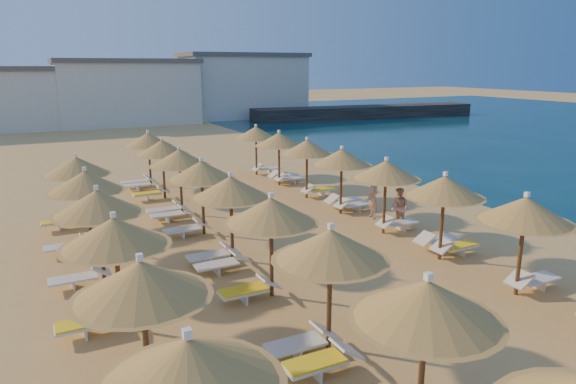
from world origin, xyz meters
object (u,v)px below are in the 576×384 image
beachgoer_a (373,198)px  beachgoer_b (400,208)px  jetty (366,112)px  parasol_row_east (413,179)px  parasol_row_west (249,199)px

beachgoer_a → beachgoer_b: 1.60m
jetty → beachgoer_a: (-25.79, -36.88, 0.16)m
parasol_row_east → jetty: bearing=56.6°
parasol_row_west → jetty: bearing=50.6°
parasol_row_east → parasol_row_west: same height
beachgoer_b → parasol_row_west: bearing=-80.8°
beachgoer_a → parasol_row_west: bearing=-57.3°
parasol_row_west → beachgoer_b: (7.54, 1.95, -1.72)m
jetty → beachgoer_b: (-25.60, -38.47, 0.09)m
beachgoer_a → beachgoer_b: size_ratio=1.09×
jetty → parasol_row_east: parasol_row_east is taller
jetty → beachgoer_b: 46.21m
jetty → beachgoer_b: size_ratio=17.95×
parasol_row_east → beachgoer_a: parasol_row_east is taller
parasol_row_east → parasol_row_west: size_ratio=1.00×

